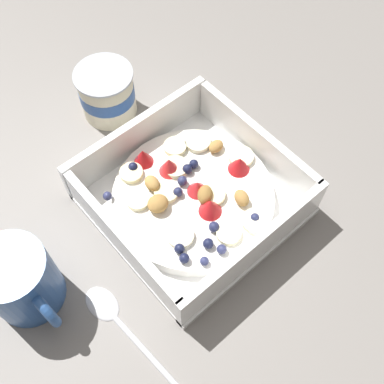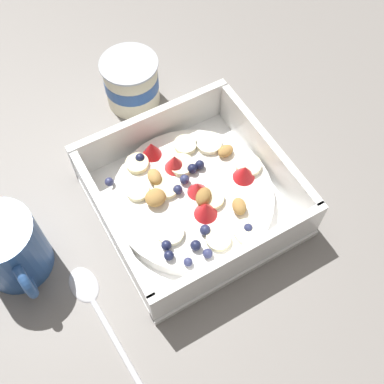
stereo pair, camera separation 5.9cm
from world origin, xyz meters
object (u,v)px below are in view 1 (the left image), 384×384
spoon (117,319)px  coffee_mug (21,282)px  fruit_bowl (192,195)px  yogurt_cup (107,93)px

spoon → coffee_mug: coffee_mug is taller
fruit_bowl → yogurt_cup: size_ratio=2.80×
yogurt_cup → coffee_mug: (-0.23, -0.17, 0.01)m
fruit_bowl → yogurt_cup: 0.20m
spoon → yogurt_cup: bearing=55.2°
spoon → fruit_bowl: bearing=19.8°
spoon → coffee_mug: 0.11m
coffee_mug → spoon: bearing=-57.3°
spoon → coffee_mug: size_ratio=1.58×
fruit_bowl → spoon: (-0.16, -0.06, -0.02)m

